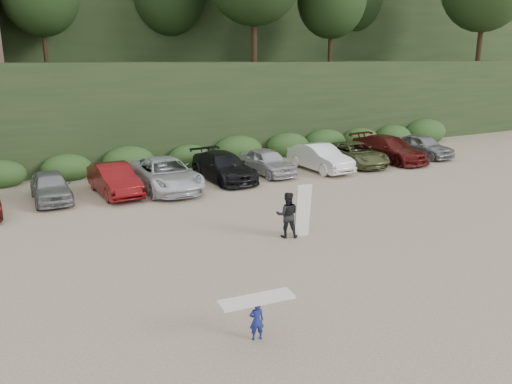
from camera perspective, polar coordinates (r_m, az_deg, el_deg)
ground at (r=17.43m, az=6.23°, el=-6.19°), size 120.00×120.00×0.00m
hillside_backdrop at (r=50.32m, az=-18.92°, el=19.97°), size 90.00×41.50×28.00m
parked_cars at (r=25.08m, az=-10.04°, el=2.09°), size 36.47×6.06×1.65m
child_surfer at (r=11.69m, az=0.07°, el=-13.48°), size 1.78×0.64×1.05m
adult_surfer at (r=17.98m, az=3.75°, el=-2.58°), size 1.30×0.94×1.98m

